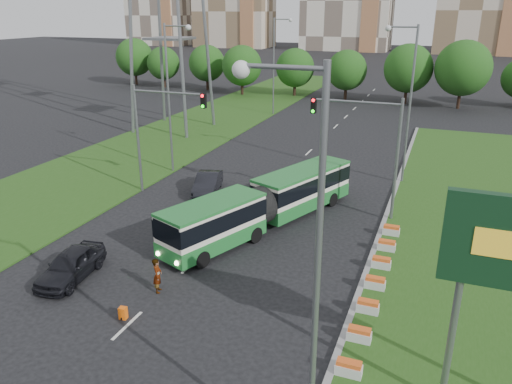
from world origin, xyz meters
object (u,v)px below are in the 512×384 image
at_px(car_left_far, 208,183).
at_px(pedestrian, 157,275).
at_px(articulated_bus, 262,203).
at_px(traffic_mast_median, 372,139).
at_px(shopping_trolley, 123,313).
at_px(car_left_near, 71,265).
at_px(traffic_mast_left, 156,123).

height_order(car_left_far, pedestrian, pedestrian).
xyz_separation_m(articulated_bus, pedestrian, (-1.97, -9.24, -0.66)).
xyz_separation_m(traffic_mast_median, car_left_far, (-11.89, 0.40, -4.59)).
relative_size(car_left_far, shopping_trolley, 8.10).
height_order(car_left_near, shopping_trolley, car_left_near).
bearing_deg(traffic_mast_left, car_left_near, -79.34).
bearing_deg(shopping_trolley, traffic_mast_left, 108.07).
bearing_deg(car_left_near, traffic_mast_median, 39.50).
bearing_deg(pedestrian, traffic_mast_left, 8.71).
relative_size(car_left_far, pedestrian, 2.59).
distance_m(articulated_bus, shopping_trolley, 12.07).
xyz_separation_m(traffic_mast_median, pedestrian, (-7.98, -13.06, -4.46)).
bearing_deg(articulated_bus, car_left_far, 166.20).
distance_m(articulated_bus, car_left_far, 7.29).
xyz_separation_m(traffic_mast_left, pedestrian, (7.18, -12.06, -4.46)).
bearing_deg(traffic_mast_median, articulated_bus, -147.55).
distance_m(car_left_near, car_left_far, 13.99).
bearing_deg(traffic_mast_median, car_left_near, -133.35).
distance_m(traffic_mast_median, car_left_near, 19.19).
bearing_deg(traffic_mast_left, shopping_trolley, -64.66).
bearing_deg(traffic_mast_median, shopping_trolley, -117.82).
distance_m(car_left_near, pedestrian, 4.84).
bearing_deg(traffic_mast_left, pedestrian, -59.24).
xyz_separation_m(traffic_mast_left, car_left_far, (3.27, 1.40, -4.59)).
bearing_deg(pedestrian, articulated_bus, -34.10).
distance_m(car_left_far, pedestrian, 14.02).
bearing_deg(traffic_mast_left, traffic_mast_median, 3.77).
height_order(traffic_mast_median, traffic_mast_left, same).
height_order(car_left_near, pedestrian, pedestrian).
bearing_deg(pedestrian, car_left_near, 73.75).
height_order(traffic_mast_left, car_left_far, traffic_mast_left).
xyz_separation_m(articulated_bus, car_left_near, (-6.79, -9.73, -0.78)).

